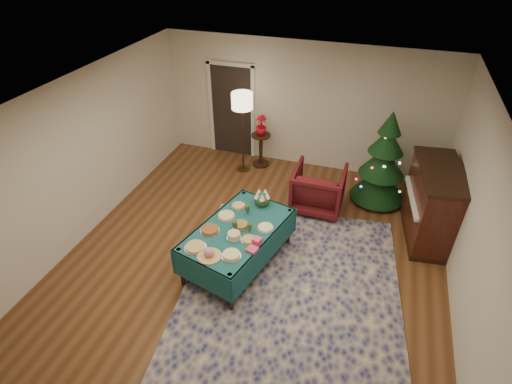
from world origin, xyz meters
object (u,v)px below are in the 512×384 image
(gift_box, at_px, (257,241))
(piano, at_px, (432,204))
(christmas_tree, at_px, (383,163))
(buffet_table, at_px, (238,235))
(armchair, at_px, (319,187))
(potted_plant, at_px, (261,129))
(floor_lamp, at_px, (242,106))
(side_table, at_px, (261,150))

(gift_box, bearing_deg, piano, 37.74)
(christmas_tree, bearing_deg, buffet_table, -128.60)
(gift_box, xyz_separation_m, armchair, (0.53, 2.10, -0.29))
(gift_box, bearing_deg, potted_plant, 106.57)
(buffet_table, height_order, christmas_tree, christmas_tree)
(gift_box, relative_size, armchair, 0.12)
(christmas_tree, relative_size, piano, 1.17)
(buffet_table, distance_m, floor_lamp, 3.01)
(side_table, bearing_deg, armchair, -38.45)
(potted_plant, relative_size, piano, 0.27)
(buffet_table, xyz_separation_m, floor_lamp, (-0.89, 2.73, 0.93))
(armchair, relative_size, piano, 0.59)
(potted_plant, distance_m, christmas_tree, 2.65)
(buffet_table, height_order, potted_plant, potted_plant)
(side_table, distance_m, christmas_tree, 2.69)
(side_table, distance_m, potted_plant, 0.51)
(christmas_tree, bearing_deg, gift_box, -120.46)
(buffet_table, xyz_separation_m, armchair, (0.92, 1.87, -0.10))
(buffet_table, bearing_deg, side_table, 100.99)
(gift_box, distance_m, piano, 3.14)
(potted_plant, bearing_deg, buffet_table, -79.01)
(gift_box, relative_size, floor_lamp, 0.06)
(christmas_tree, bearing_deg, piano, -41.95)
(armchair, bearing_deg, side_table, -38.56)
(side_table, xyz_separation_m, christmas_tree, (2.58, -0.59, 0.48))
(buffet_table, height_order, side_table, side_table)
(gift_box, distance_m, potted_plant, 3.45)
(gift_box, xyz_separation_m, piano, (2.48, 1.92, -0.12))
(potted_plant, bearing_deg, floor_lamp, -129.84)
(buffet_table, bearing_deg, piano, 30.51)
(gift_box, relative_size, christmas_tree, 0.06)
(buffet_table, height_order, gift_box, gift_box)
(piano, bearing_deg, christmas_tree, 138.05)
(armchair, distance_m, side_table, 1.93)
(buffet_table, relative_size, gift_box, 17.88)
(gift_box, distance_m, armchair, 2.19)
(armchair, distance_m, floor_lamp, 2.25)
(piano, bearing_deg, armchair, 174.58)
(buffet_table, relative_size, floor_lamp, 1.16)
(piano, bearing_deg, floor_lamp, 164.55)
(armchair, bearing_deg, christmas_tree, -150.39)
(armchair, distance_m, christmas_tree, 1.28)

